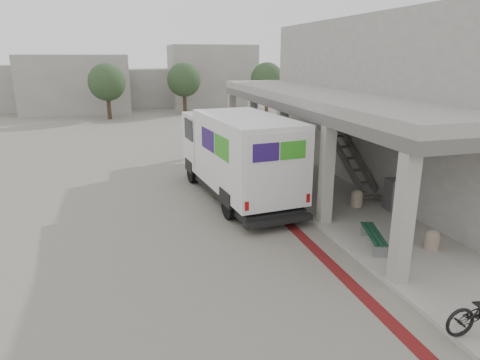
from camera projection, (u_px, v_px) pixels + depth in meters
name	position (u px, v px, depth m)	size (l,w,h in m)	color
ground	(269.00, 237.00, 13.29)	(120.00, 120.00, 0.00)	slate
bike_lane_stripe	(277.00, 212.00, 15.40)	(0.35, 40.00, 0.01)	#5E1213
sidewalk	(382.00, 222.00, 14.32)	(4.40, 28.00, 0.12)	gray
transit_building	(386.00, 105.00, 18.27)	(7.60, 17.00, 7.00)	gray
distant_backdrop	(130.00, 82.00, 44.93)	(28.00, 10.00, 6.50)	gray
tree_left	(107.00, 82.00, 36.95)	(3.20, 3.20, 4.80)	#38281C
tree_mid	(184.00, 80.00, 40.62)	(3.20, 3.20, 4.80)	#38281C
tree_right	(267.00, 79.00, 41.79)	(3.20, 3.20, 4.80)	#38281C
fedex_truck	(237.00, 154.00, 16.57)	(3.18, 8.03, 3.34)	black
bench	(373.00, 237.00, 12.34)	(0.89, 1.75, 0.40)	gray
bollard_near	(432.00, 239.00, 12.13)	(0.40, 0.40, 0.60)	gray
bollard_far	(357.00, 198.00, 15.61)	(0.42, 0.42, 0.63)	gray
utility_cabinet	(394.00, 195.00, 15.22)	(0.50, 0.66, 1.10)	slate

